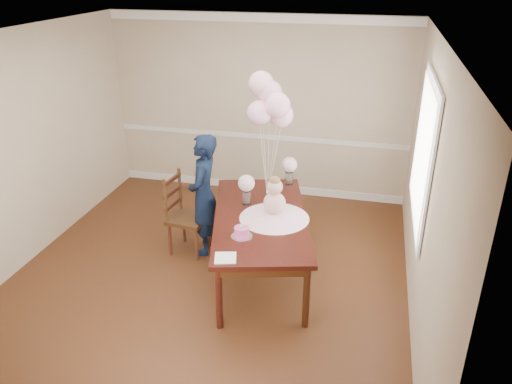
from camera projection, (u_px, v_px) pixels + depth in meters
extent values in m
cube|color=#361B0D|center=(209.00, 276.00, 5.83)|extent=(4.50, 5.00, 0.00)
cube|color=white|center=(198.00, 37.00, 4.69)|extent=(4.50, 5.00, 0.02)
cube|color=tan|center=(258.00, 108.00, 7.47)|extent=(4.50, 0.02, 2.70)
cube|color=tan|center=(71.00, 320.00, 3.06)|extent=(4.50, 0.02, 2.70)
cube|color=tan|center=(19.00, 152.00, 5.74)|extent=(0.02, 5.00, 2.70)
cube|color=tan|center=(426.00, 190.00, 4.79)|extent=(0.02, 5.00, 2.70)
cube|color=silver|center=(258.00, 136.00, 7.65)|extent=(4.50, 0.02, 0.07)
cube|color=white|center=(258.00, 18.00, 6.92)|extent=(4.50, 0.02, 0.12)
cube|color=silver|center=(258.00, 186.00, 8.00)|extent=(4.50, 0.02, 0.12)
cube|color=white|center=(424.00, 153.00, 5.15)|extent=(0.02, 1.66, 1.56)
cube|color=white|center=(422.00, 153.00, 5.15)|extent=(0.01, 1.50, 1.40)
cube|color=black|center=(260.00, 218.00, 5.57)|extent=(1.50, 2.23, 0.05)
cube|color=black|center=(260.00, 224.00, 5.60)|extent=(1.38, 2.11, 0.10)
cylinder|color=black|center=(219.00, 298.00, 4.87)|extent=(0.09, 0.09, 0.71)
cylinder|color=black|center=(306.00, 297.00, 4.89)|extent=(0.09, 0.09, 0.71)
cylinder|color=black|center=(226.00, 210.00, 6.58)|extent=(0.09, 0.09, 0.71)
cylinder|color=black|center=(291.00, 210.00, 6.59)|extent=(0.09, 0.09, 0.71)
cone|color=#FCBAD8|center=(274.00, 214.00, 5.50)|extent=(0.95, 0.95, 0.10)
sphere|color=pink|center=(274.00, 203.00, 5.44)|extent=(0.24, 0.24, 0.24)
sphere|color=#D3AC91|center=(275.00, 187.00, 5.36)|extent=(0.17, 0.17, 0.17)
sphere|color=brown|center=(275.00, 182.00, 5.33)|extent=(0.12, 0.12, 0.12)
cylinder|color=silver|center=(242.00, 236.00, 5.14)|extent=(0.27, 0.27, 0.01)
cylinder|color=#D74394|center=(242.00, 232.00, 5.12)|extent=(0.19, 0.19, 0.10)
sphere|color=white|center=(242.00, 226.00, 5.09)|extent=(0.03, 0.03, 0.03)
sphere|color=white|center=(245.00, 225.00, 5.11)|extent=(0.03, 0.03, 0.03)
cylinder|color=silver|center=(246.00, 198.00, 5.80)|extent=(0.12, 0.12, 0.16)
sphere|color=beige|center=(246.00, 183.00, 5.72)|extent=(0.19, 0.19, 0.19)
cylinder|color=silver|center=(289.00, 178.00, 6.32)|extent=(0.12, 0.12, 0.16)
sphere|color=beige|center=(289.00, 165.00, 6.24)|extent=(0.19, 0.19, 0.19)
cube|color=white|center=(225.00, 258.00, 4.77)|extent=(0.25, 0.25, 0.01)
cylinder|color=silver|center=(267.00, 194.00, 6.07)|extent=(0.05, 0.05, 0.02)
sphere|color=#ECA7CA|center=(259.00, 113.00, 5.64)|extent=(0.29, 0.29, 0.29)
sphere|color=#FFB4DB|center=(278.00, 105.00, 5.55)|extent=(0.29, 0.29, 0.29)
sphere|color=#DE9DBB|center=(270.00, 93.00, 5.65)|extent=(0.29, 0.29, 0.29)
sphere|color=#EAA6BB|center=(261.00, 84.00, 5.62)|extent=(0.29, 0.29, 0.29)
sphere|color=#FFB4CD|center=(281.00, 115.00, 5.74)|extent=(0.29, 0.29, 0.29)
cylinder|color=white|center=(263.00, 161.00, 5.88)|extent=(0.09, 0.03, 0.85)
cylinder|color=white|center=(272.00, 158.00, 5.84)|extent=(0.11, 0.03, 0.95)
cylinder|color=silver|center=(269.00, 151.00, 5.89)|extent=(0.01, 0.10, 1.06)
cylinder|color=white|center=(264.00, 147.00, 5.88)|extent=(0.11, 0.08, 1.16)
cylinder|color=white|center=(274.00, 162.00, 5.93)|extent=(0.12, 0.11, 0.79)
cube|color=#311B0D|center=(189.00, 219.00, 6.16)|extent=(0.50, 0.50, 0.05)
cylinder|color=#3E1810|center=(170.00, 240.00, 6.17)|extent=(0.05, 0.05, 0.43)
cylinder|color=#3C1D10|center=(196.00, 245.00, 6.05)|extent=(0.05, 0.05, 0.43)
cylinder|color=black|center=(184.00, 226.00, 6.47)|extent=(0.05, 0.05, 0.43)
cylinder|color=#371D0F|center=(209.00, 231.00, 6.36)|extent=(0.05, 0.05, 0.43)
cylinder|color=#38210F|center=(165.00, 201.00, 5.95)|extent=(0.05, 0.05, 0.56)
cylinder|color=#381F0F|center=(180.00, 189.00, 6.26)|extent=(0.05, 0.05, 0.56)
cube|color=#33170E|center=(174.00, 204.00, 6.15)|extent=(0.08, 0.40, 0.05)
cube|color=#35170E|center=(173.00, 192.00, 6.09)|extent=(0.08, 0.40, 0.05)
cube|color=#35170E|center=(172.00, 180.00, 6.02)|extent=(0.08, 0.40, 0.05)
imported|color=black|center=(204.00, 195.00, 6.05)|extent=(0.41, 0.58, 1.54)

